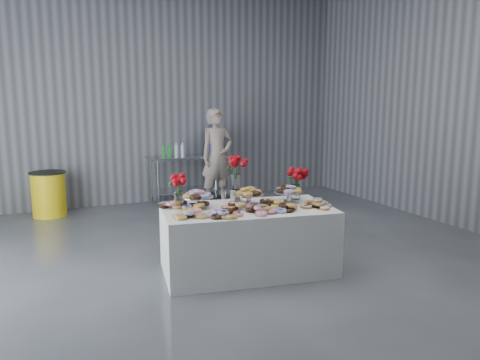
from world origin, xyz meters
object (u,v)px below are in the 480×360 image
object	(u,v)px
water_jug	(213,141)
trash_barrel	(49,194)
display_table	(248,240)
person	(217,157)
prep_table	(189,170)

from	to	relation	value
water_jug	trash_barrel	world-z (taller)	water_jug
display_table	person	xyz separation A→B (m)	(0.95, 3.36, 0.52)
display_table	trash_barrel	bearing A→B (deg)	118.36
person	trash_barrel	xyz separation A→B (m)	(-2.92, 0.30, -0.51)
prep_table	trash_barrel	distance (m)	2.48
water_jug	trash_barrel	distance (m)	3.06
person	trash_barrel	distance (m)	2.98
display_table	trash_barrel	xyz separation A→B (m)	(-1.98, 3.66, 0.00)
prep_table	water_jug	world-z (taller)	water_jug
display_table	trash_barrel	world-z (taller)	trash_barrel
display_table	prep_table	distance (m)	3.70
display_table	water_jug	size ratio (longest dim) A/B	3.43
prep_table	trash_barrel	size ratio (longest dim) A/B	1.99
prep_table	person	bearing A→B (deg)	-33.22
person	trash_barrel	size ratio (longest dim) A/B	2.36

